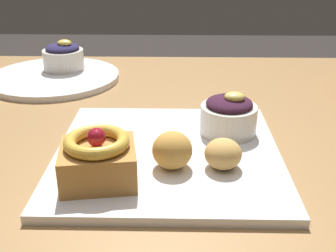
% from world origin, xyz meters
% --- Properties ---
extents(dining_table, '(1.47, 0.91, 0.73)m').
position_xyz_m(dining_table, '(0.00, 0.00, 0.64)').
color(dining_table, olive).
rests_on(dining_table, ground_plane).
extents(front_plate, '(0.31, 0.31, 0.01)m').
position_xyz_m(front_plate, '(0.05, -0.07, 0.74)').
color(front_plate, white).
rests_on(front_plate, dining_table).
extents(cake_slice, '(0.10, 0.09, 0.07)m').
position_xyz_m(cake_slice, '(-0.03, -0.14, 0.77)').
color(cake_slice, '#B77F3D').
rests_on(cake_slice, front_plate).
extents(berry_ramekin, '(0.08, 0.08, 0.07)m').
position_xyz_m(berry_ramekin, '(0.14, -0.01, 0.77)').
color(berry_ramekin, silver).
rests_on(berry_ramekin, front_plate).
extents(fritter_front, '(0.05, 0.05, 0.04)m').
position_xyz_m(fritter_front, '(0.12, -0.11, 0.76)').
color(fritter_front, tan).
rests_on(fritter_front, front_plate).
extents(fritter_middle, '(0.05, 0.05, 0.05)m').
position_xyz_m(fritter_middle, '(0.05, -0.11, 0.77)').
color(fritter_middle, gold).
rests_on(fritter_middle, front_plate).
extents(back_plate, '(0.27, 0.27, 0.01)m').
position_xyz_m(back_plate, '(-0.20, 0.27, 0.74)').
color(back_plate, white).
rests_on(back_plate, dining_table).
extents(back_ramekin, '(0.09, 0.09, 0.07)m').
position_xyz_m(back_ramekin, '(-0.19, 0.31, 0.77)').
color(back_ramekin, silver).
rests_on(back_ramekin, back_plate).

